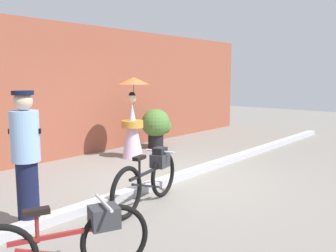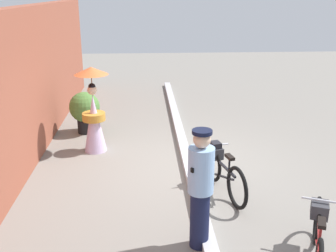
% 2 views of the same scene
% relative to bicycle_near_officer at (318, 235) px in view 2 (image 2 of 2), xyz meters
% --- Properties ---
extents(ground_plane, '(30.00, 30.00, 0.00)m').
position_rel_bicycle_near_officer_xyz_m(ground_plane, '(2.99, 1.32, -0.39)').
color(ground_plane, gray).
extents(building_wall, '(14.00, 0.40, 3.03)m').
position_rel_bicycle_near_officer_xyz_m(building_wall, '(2.99, 4.55, 1.13)').
color(building_wall, brown).
rests_on(building_wall, ground_plane).
extents(sidewalk_curb, '(14.00, 0.20, 0.12)m').
position_rel_bicycle_near_officer_xyz_m(sidewalk_curb, '(2.99, 1.32, -0.33)').
color(sidewalk_curb, '#B2B2B7').
rests_on(sidewalk_curb, ground_plane).
extents(bicycle_near_officer, '(1.57, 0.73, 0.74)m').
position_rel_bicycle_near_officer_xyz_m(bicycle_near_officer, '(0.00, 0.00, 0.00)').
color(bicycle_near_officer, black).
rests_on(bicycle_near_officer, ground_plane).
extents(bicycle_far_side, '(1.67, 0.55, 0.79)m').
position_rel_bicycle_near_officer_xyz_m(bicycle_far_side, '(1.94, 0.85, 0.03)').
color(bicycle_far_side, black).
rests_on(bicycle_far_side, ground_plane).
extents(person_officer, '(0.34, 0.34, 1.68)m').
position_rel_bicycle_near_officer_xyz_m(person_officer, '(0.41, 1.45, 0.51)').
color(person_officer, '#141938').
rests_on(person_officer, ground_plane).
extents(person_with_parasol, '(0.71, 0.71, 1.83)m').
position_rel_bicycle_near_officer_xyz_m(person_with_parasol, '(3.93, 3.25, 0.49)').
color(person_with_parasol, silver).
rests_on(person_with_parasol, ground_plane).
extents(potted_plant_by_door, '(0.75, 0.73, 1.02)m').
position_rel_bicycle_near_officer_xyz_m(potted_plant_by_door, '(5.12, 3.60, 0.20)').
color(potted_plant_by_door, black).
rests_on(potted_plant_by_door, ground_plane).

